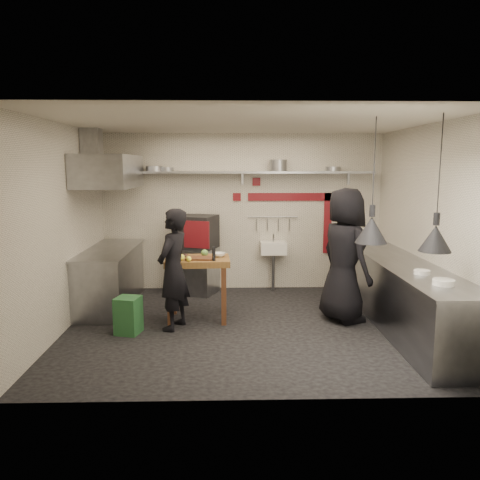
{
  "coord_description": "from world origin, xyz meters",
  "views": [
    {
      "loc": [
        -0.27,
        -6.31,
        2.24
      ],
      "look_at": [
        -0.09,
        0.3,
        1.18
      ],
      "focal_mm": 35.0,
      "sensor_mm": 36.0,
      "label": 1
    }
  ],
  "objects_px": {
    "chef_left": "(173,270)",
    "chef_right": "(344,255)",
    "combi_oven": "(197,232)",
    "green_bin": "(128,315)",
    "oven_stand": "(197,271)",
    "prep_table": "(198,289)"
  },
  "relations": [
    {
      "from": "oven_stand",
      "to": "green_bin",
      "type": "xyz_separation_m",
      "value": [
        -0.79,
        -2.01,
        -0.15
      ]
    },
    {
      "from": "green_bin",
      "to": "chef_right",
      "type": "xyz_separation_m",
      "value": [
        3.02,
        0.47,
        0.72
      ]
    },
    {
      "from": "combi_oven",
      "to": "green_bin",
      "type": "relative_size",
      "value": 1.24
    },
    {
      "from": "combi_oven",
      "to": "chef_left",
      "type": "distance_m",
      "value": 1.88
    },
    {
      "from": "green_bin",
      "to": "chef_right",
      "type": "height_order",
      "value": "chef_right"
    },
    {
      "from": "combi_oven",
      "to": "prep_table",
      "type": "xyz_separation_m",
      "value": [
        0.1,
        -1.47,
        -0.63
      ]
    },
    {
      "from": "green_bin",
      "to": "chef_right",
      "type": "bearing_deg",
      "value": 8.83
    },
    {
      "from": "oven_stand",
      "to": "chef_left",
      "type": "height_order",
      "value": "chef_left"
    },
    {
      "from": "chef_left",
      "to": "chef_right",
      "type": "bearing_deg",
      "value": 117.26
    },
    {
      "from": "prep_table",
      "to": "chef_left",
      "type": "bearing_deg",
      "value": -131.35
    },
    {
      "from": "combi_oven",
      "to": "green_bin",
      "type": "xyz_separation_m",
      "value": [
        -0.81,
        -2.03,
        -0.84
      ]
    },
    {
      "from": "chef_left",
      "to": "chef_right",
      "type": "height_order",
      "value": "chef_right"
    },
    {
      "from": "oven_stand",
      "to": "chef_right",
      "type": "bearing_deg",
      "value": -13.95
    },
    {
      "from": "green_bin",
      "to": "chef_right",
      "type": "relative_size",
      "value": 0.26
    },
    {
      "from": "prep_table",
      "to": "chef_right",
      "type": "relative_size",
      "value": 0.48
    },
    {
      "from": "green_bin",
      "to": "chef_left",
      "type": "distance_m",
      "value": 0.85
    },
    {
      "from": "prep_table",
      "to": "chef_right",
      "type": "distance_m",
      "value": 2.18
    },
    {
      "from": "green_bin",
      "to": "chef_right",
      "type": "distance_m",
      "value": 3.14
    },
    {
      "from": "green_bin",
      "to": "prep_table",
      "type": "height_order",
      "value": "prep_table"
    },
    {
      "from": "green_bin",
      "to": "prep_table",
      "type": "bearing_deg",
      "value": 31.92
    },
    {
      "from": "oven_stand",
      "to": "prep_table",
      "type": "distance_m",
      "value": 1.45
    },
    {
      "from": "combi_oven",
      "to": "prep_table",
      "type": "relative_size",
      "value": 0.67
    }
  ]
}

